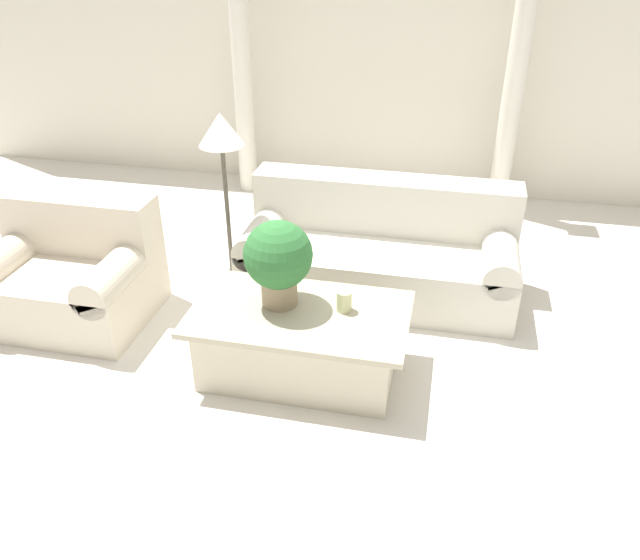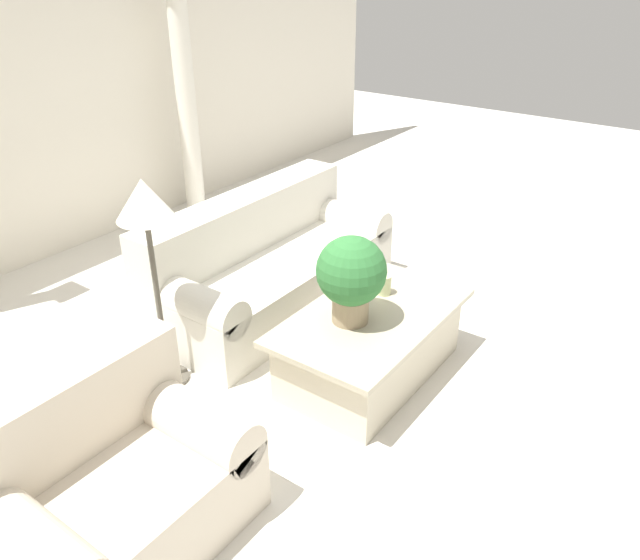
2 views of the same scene
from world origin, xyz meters
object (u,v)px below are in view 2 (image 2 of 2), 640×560
(loveseat, at_px, (104,478))
(coffee_table, at_px, (371,344))
(sofa_long, at_px, (268,264))
(potted_plant, at_px, (351,275))
(floor_lamp, at_px, (146,217))

(loveseat, xyz_separation_m, coffee_table, (1.88, -0.35, -0.11))
(sofa_long, relative_size, coffee_table, 1.51)
(sofa_long, distance_m, potted_plant, 1.33)
(coffee_table, bearing_deg, sofa_long, 73.12)
(potted_plant, bearing_deg, sofa_long, 65.40)
(loveseat, bearing_deg, floor_lamp, 35.62)
(loveseat, distance_m, coffee_table, 1.91)
(coffee_table, height_order, floor_lamp, floor_lamp)
(potted_plant, bearing_deg, coffee_table, -25.34)
(potted_plant, distance_m, floor_lamp, 1.29)
(coffee_table, bearing_deg, potted_plant, 154.66)
(loveseat, bearing_deg, sofa_long, 20.93)
(coffee_table, xyz_separation_m, floor_lamp, (-0.86, 1.07, 0.95))
(loveseat, distance_m, potted_plant, 1.81)
(coffee_table, bearing_deg, loveseat, 169.55)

